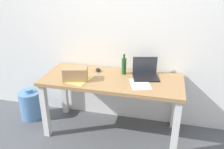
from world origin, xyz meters
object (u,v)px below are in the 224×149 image
laptop_right (145,73)px  water_cooler_jug (31,104)px  beer_bottle (124,66)px  computer_mouse (98,70)px  cardboard_box (75,74)px  desk (112,87)px

laptop_right → water_cooler_jug: size_ratio=0.77×
beer_bottle → computer_mouse: size_ratio=2.64×
computer_mouse → cardboard_box: 0.37m
laptop_right → cardboard_box: (-0.77, -0.28, 0.03)m
desk → laptop_right: 0.43m
desk → cardboard_box: (-0.40, -0.14, 0.18)m
computer_mouse → water_cooler_jug: size_ratio=0.23×
beer_bottle → water_cooler_jug: (-1.28, -0.13, -0.65)m
desk → computer_mouse: 0.31m
cardboard_box → water_cooler_jug: cardboard_box is taller
desk → beer_bottle: (0.11, 0.17, 0.21)m
water_cooler_jug → desk: bearing=-1.9°
laptop_right → desk: bearing=-159.6°
laptop_right → cardboard_box: size_ratio=1.25×
beer_bottle → computer_mouse: beer_bottle is taller
laptop_right → water_cooler_jug: 1.66m
desk → laptop_right: bearing=20.4°
cardboard_box → desk: bearing=19.6°
beer_bottle → cardboard_box: 0.59m
desk → water_cooler_jug: desk is taller
laptop_right → cardboard_box: bearing=-160.0°
desk → beer_bottle: 0.29m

